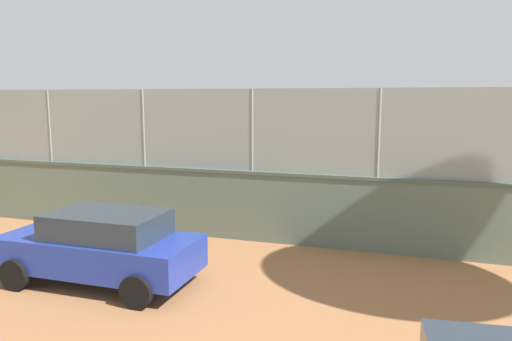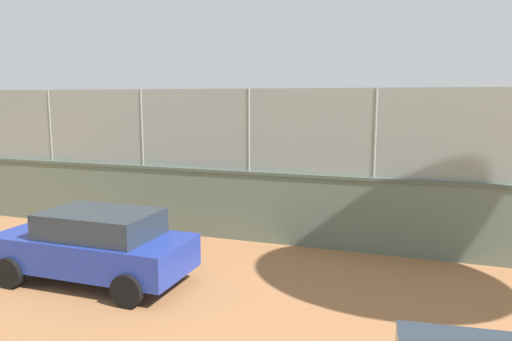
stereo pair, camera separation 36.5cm
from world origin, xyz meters
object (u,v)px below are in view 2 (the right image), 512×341
object	(u,v)px
player_at_service_line	(386,167)
courtside_bench	(373,224)
sports_ball	(399,173)
spare_ball_by_wall	(168,220)
parked_car_blue	(96,245)
player_foreground_swinging	(157,180)

from	to	relation	value
player_at_service_line	courtside_bench	size ratio (longest dim) A/B	0.92
player_at_service_line	sports_ball	distance (m)	1.52
sports_ball	courtside_bench	xyz separation A→B (m)	(0.06, 6.40, -0.42)
spare_ball_by_wall	parked_car_blue	bearing A→B (deg)	104.06
spare_ball_by_wall	courtside_bench	xyz separation A→B (m)	(-5.99, -0.31, 0.38)
courtside_bench	parked_car_blue	xyz separation A→B (m)	(4.84, 4.92, 0.31)
player_at_service_line	player_foreground_swinging	distance (m)	9.34
spare_ball_by_wall	courtside_bench	bearing A→B (deg)	-177.00
sports_ball	parked_car_blue	bearing A→B (deg)	66.60
player_foreground_swinging	parked_car_blue	distance (m)	7.09
player_foreground_swinging	courtside_bench	bearing A→B (deg)	167.95
player_at_service_line	spare_ball_by_wall	xyz separation A→B (m)	(5.43, 8.10, -0.78)
player_foreground_swinging	parked_car_blue	xyz separation A→B (m)	(-2.74, 6.54, -0.10)
player_foreground_swinging	sports_ball	size ratio (longest dim) A/B	16.56
player_at_service_line	sports_ball	size ratio (longest dim) A/B	16.27
player_at_service_line	courtside_bench	world-z (taller)	player_at_service_line
courtside_bench	player_at_service_line	bearing A→B (deg)	-85.89
player_at_service_line	sports_ball	xyz separation A→B (m)	(-0.62, 1.38, 0.02)
sports_ball	parked_car_blue	distance (m)	12.34
parked_car_blue	player_at_service_line	bearing A→B (deg)	-108.61
sports_ball	spare_ball_by_wall	xyz separation A→B (m)	(6.05, 6.71, -0.80)
sports_ball	player_at_service_line	bearing A→B (deg)	-65.85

